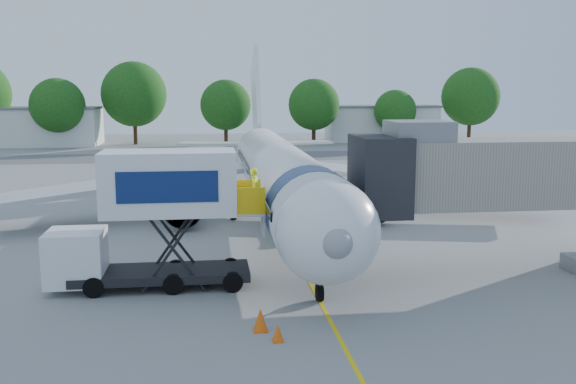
{
  "coord_description": "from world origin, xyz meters",
  "views": [
    {
      "loc": [
        -4.09,
        -32.35,
        7.95
      ],
      "look_at": [
        -0.44,
        -3.54,
        3.2
      ],
      "focal_mm": 40.0,
      "sensor_mm": 36.0,
      "label": 1
    }
  ],
  "objects": [
    {
      "name": "ground",
      "position": [
        0.0,
        0.0,
        0.0
      ],
      "size": [
        160.0,
        160.0,
        0.0
      ],
      "primitive_type": "plane",
      "color": "gray",
      "rests_on": "ground"
    },
    {
      "name": "guidance_line",
      "position": [
        0.0,
        0.0,
        0.01
      ],
      "size": [
        0.15,
        70.0,
        0.01
      ],
      "primitive_type": "cube",
      "color": "yellow",
      "rests_on": "ground"
    },
    {
      "name": "taxiway_strip",
      "position": [
        0.0,
        42.0,
        0.0
      ],
      "size": [
        120.0,
        10.0,
        0.01
      ],
      "primitive_type": "cube",
      "color": "#59595B",
      "rests_on": "ground"
    },
    {
      "name": "aircraft",
      "position": [
        0.0,
        4.12,
        2.95
      ],
      "size": [
        34.17,
        37.73,
        11.35
      ],
      "color": "white",
      "rests_on": "ground"
    },
    {
      "name": "jet_bridge",
      "position": [
        7.99,
        -7.0,
        4.34
      ],
      "size": [
        13.9,
        3.2,
        6.6
      ],
      "color": "#9D9786",
      "rests_on": "ground"
    },
    {
      "name": "catering_hiloader",
      "position": [
        -6.27,
        -7.0,
        2.76
      ],
      "size": [
        8.5,
        2.44,
        5.5
      ],
      "color": "black",
      "rests_on": "ground"
    },
    {
      "name": "ground_tug",
      "position": [
        4.01,
        -17.55,
        0.81
      ],
      "size": [
        4.22,
        2.8,
        1.55
      ],
      "rotation": [
        0.0,
        0.0,
        0.22
      ],
      "color": "white",
      "rests_on": "ground"
    },
    {
      "name": "safety_cone_a",
      "position": [
        -2.46,
        -12.26,
        0.38
      ],
      "size": [
        0.49,
        0.49,
        0.79
      ],
      "color": "#EA570C",
      "rests_on": "ground"
    },
    {
      "name": "safety_cone_b",
      "position": [
        -1.99,
        -13.21,
        0.29
      ],
      "size": [
        0.37,
        0.37,
        0.6
      ],
      "color": "#EA570C",
      "rests_on": "ground"
    },
    {
      "name": "outbuilding_left",
      "position": [
        -28.0,
        60.0,
        2.66
      ],
      "size": [
        18.4,
        8.4,
        5.3
      ],
      "color": "silver",
      "rests_on": "ground"
    },
    {
      "name": "outbuilding_right",
      "position": [
        22.0,
        62.0,
        2.66
      ],
      "size": [
        16.4,
        7.4,
        5.3
      ],
      "color": "silver",
      "rests_on": "ground"
    },
    {
      "name": "tree_b",
      "position": [
        -23.67,
        56.39,
        5.58
      ],
      "size": [
        7.21,
        7.21,
        9.2
      ],
      "color": "#382314",
      "rests_on": "ground"
    },
    {
      "name": "tree_c",
      "position": [
        -14.09,
        59.95,
        7.0
      ],
      "size": [
        9.05,
        9.05,
        11.53
      ],
      "color": "#382314",
      "rests_on": "ground"
    },
    {
      "name": "tree_d",
      "position": [
        -1.41,
        58.86,
        5.49
      ],
      "size": [
        7.1,
        7.1,
        9.05
      ],
      "color": "#382314",
      "rests_on": "ground"
    },
    {
      "name": "tree_e",
      "position": [
        10.88,
        57.07,
        5.56
      ],
      "size": [
        7.19,
        7.19,
        9.17
      ],
      "color": "#382314",
      "rests_on": "ground"
    },
    {
      "name": "tree_f",
      "position": [
        22.62,
        57.01,
        4.63
      ],
      "size": [
        5.99,
        5.99,
        7.64
      ],
      "color": "#382314",
      "rests_on": "ground"
    },
    {
      "name": "tree_g",
      "position": [
        34.68,
        59.16,
        6.59
      ],
      "size": [
        8.52,
        8.52,
        10.86
      ],
      "color": "#382314",
      "rests_on": "ground"
    }
  ]
}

